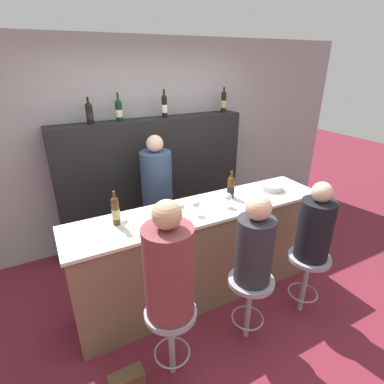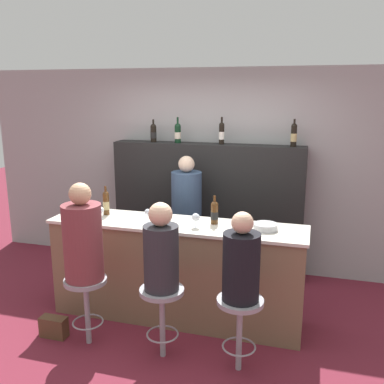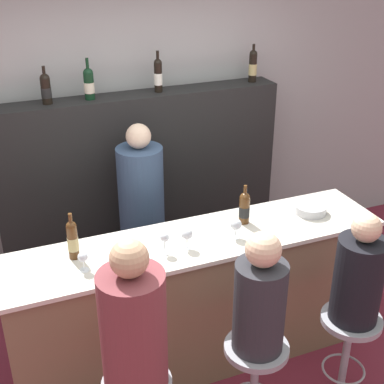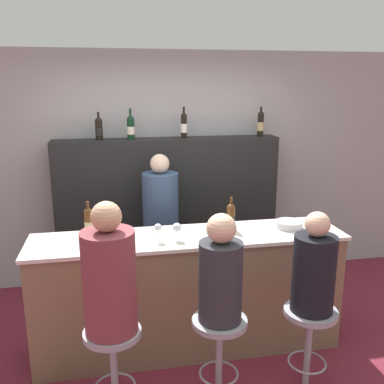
{
  "view_description": "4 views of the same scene",
  "coord_description": "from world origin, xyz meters",
  "px_view_note": "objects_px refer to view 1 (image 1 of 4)",
  "views": [
    {
      "loc": [
        -1.28,
        -1.94,
        2.33
      ],
      "look_at": [
        -0.16,
        0.18,
        1.26
      ],
      "focal_mm": 28.0,
      "sensor_mm": 36.0,
      "label": 1
    },
    {
      "loc": [
        1.28,
        -3.59,
        2.31
      ],
      "look_at": [
        0.19,
        0.2,
        1.38
      ],
      "focal_mm": 40.0,
      "sensor_mm": 36.0,
      "label": 2
    },
    {
      "loc": [
        -1.18,
        -2.52,
        2.85
      ],
      "look_at": [
        -0.06,
        0.22,
        1.41
      ],
      "focal_mm": 50.0,
      "sensor_mm": 36.0,
      "label": 3
    },
    {
      "loc": [
        -0.6,
        -2.99,
        2.24
      ],
      "look_at": [
        0.01,
        0.19,
        1.42
      ],
      "focal_mm": 40.0,
      "sensor_mm": 36.0,
      "label": 4
    }
  ],
  "objects_px": {
    "wine_glass_0": "(124,223)",
    "guest_seated_right": "(315,226)",
    "bar_stool_right": "(307,268)",
    "handbag": "(127,383)",
    "wine_bottle_backbar_0": "(89,113)",
    "bar_stool_middle": "(250,292)",
    "bartender": "(158,206)",
    "wine_glass_2": "(196,204)",
    "guest_seated_left": "(169,268)",
    "wine_bottle_backbar_2": "(164,106)",
    "wine_bottle_backbar_1": "(119,110)",
    "wine_glass_1": "(181,208)",
    "bar_stool_left": "(171,324)",
    "wine_bottle_backbar_3": "(224,101)",
    "metal_bowl": "(272,187)",
    "wine_bottle_counter_0": "(116,210)",
    "wine_bottle_counter_1": "(231,187)",
    "wine_glass_3": "(228,197)",
    "guest_seated_middle": "(255,245)"
  },
  "relations": [
    {
      "from": "wine_glass_1",
      "to": "wine_glass_2",
      "type": "relative_size",
      "value": 1.03
    },
    {
      "from": "wine_bottle_backbar_0",
      "to": "wine_bottle_backbar_3",
      "type": "bearing_deg",
      "value": -0.0
    },
    {
      "from": "wine_bottle_backbar_2",
      "to": "guest_seated_middle",
      "type": "xyz_separation_m",
      "value": [
        -0.09,
        -1.95,
        -0.83
      ]
    },
    {
      "from": "wine_glass_3",
      "to": "bartender",
      "type": "relative_size",
      "value": 0.09
    },
    {
      "from": "guest_seated_left",
      "to": "bar_stool_middle",
      "type": "distance_m",
      "value": 0.9
    },
    {
      "from": "guest_seated_left",
      "to": "handbag",
      "type": "xyz_separation_m",
      "value": [
        -0.37,
        -0.0,
        -0.93
      ]
    },
    {
      "from": "wine_glass_1",
      "to": "guest_seated_middle",
      "type": "height_order",
      "value": "guest_seated_middle"
    },
    {
      "from": "wine_glass_2",
      "to": "wine_bottle_backbar_3",
      "type": "bearing_deg",
      "value": 49.59
    },
    {
      "from": "wine_bottle_counter_0",
      "to": "wine_bottle_counter_1",
      "type": "relative_size",
      "value": 1.09
    },
    {
      "from": "bartender",
      "to": "metal_bowl",
      "type": "bearing_deg",
      "value": -38.16
    },
    {
      "from": "bar_stool_right",
      "to": "guest_seated_right",
      "type": "xyz_separation_m",
      "value": [
        0.0,
        0.0,
        0.46
      ]
    },
    {
      "from": "wine_bottle_counter_1",
      "to": "metal_bowl",
      "type": "relative_size",
      "value": 1.24
    },
    {
      "from": "wine_bottle_backbar_1",
      "to": "guest_seated_right",
      "type": "relative_size",
      "value": 0.43
    },
    {
      "from": "wine_glass_1",
      "to": "bar_stool_left",
      "type": "bearing_deg",
      "value": -122.79
    },
    {
      "from": "wine_bottle_counter_1",
      "to": "bar_stool_middle",
      "type": "xyz_separation_m",
      "value": [
        -0.28,
        -0.76,
        -0.64
      ]
    },
    {
      "from": "wine_glass_0",
      "to": "guest_seated_right",
      "type": "xyz_separation_m",
      "value": [
        1.55,
        -0.59,
        -0.15
      ]
    },
    {
      "from": "wine_glass_2",
      "to": "guest_seated_middle",
      "type": "distance_m",
      "value": 0.65
    },
    {
      "from": "wine_bottle_counter_1",
      "to": "handbag",
      "type": "distance_m",
      "value": 1.9
    },
    {
      "from": "wine_bottle_backbar_1",
      "to": "wine_glass_2",
      "type": "bearing_deg",
      "value": -78.7
    },
    {
      "from": "wine_bottle_backbar_0",
      "to": "bartender",
      "type": "height_order",
      "value": "wine_bottle_backbar_0"
    },
    {
      "from": "bar_stool_left",
      "to": "guest_seated_middle",
      "type": "bearing_deg",
      "value": 0.0
    },
    {
      "from": "wine_bottle_backbar_0",
      "to": "bar_stool_middle",
      "type": "distance_m",
      "value": 2.47
    },
    {
      "from": "wine_bottle_backbar_0",
      "to": "wine_glass_3",
      "type": "relative_size",
      "value": 2.05
    },
    {
      "from": "bar_stool_right",
      "to": "wine_glass_1",
      "type": "bearing_deg",
      "value": 150.24
    },
    {
      "from": "bar_stool_right",
      "to": "wine_bottle_backbar_2",
      "type": "bearing_deg",
      "value": 107.0
    },
    {
      "from": "guest_seated_left",
      "to": "bar_stool_middle",
      "type": "xyz_separation_m",
      "value": [
        0.74,
        -0.0,
        -0.52
      ]
    },
    {
      "from": "wine_glass_3",
      "to": "bar_stool_left",
      "type": "relative_size",
      "value": 0.21
    },
    {
      "from": "wine_glass_2",
      "to": "bar_stool_right",
      "type": "relative_size",
      "value": 0.22
    },
    {
      "from": "bar_stool_middle",
      "to": "bar_stool_right",
      "type": "height_order",
      "value": "same"
    },
    {
      "from": "wine_bottle_counter_0",
      "to": "metal_bowl",
      "type": "xyz_separation_m",
      "value": [
        1.68,
        -0.05,
        -0.1
      ]
    },
    {
      "from": "wine_glass_1",
      "to": "bartender",
      "type": "xyz_separation_m",
      "value": [
        0.13,
        0.91,
        -0.41
      ]
    },
    {
      "from": "bar_stool_right",
      "to": "guest_seated_right",
      "type": "distance_m",
      "value": 0.46
    },
    {
      "from": "metal_bowl",
      "to": "wine_glass_2",
      "type": "bearing_deg",
      "value": -173.79
    },
    {
      "from": "wine_glass_3",
      "to": "guest_seated_middle",
      "type": "distance_m",
      "value": 0.63
    },
    {
      "from": "bar_stool_left",
      "to": "bar_stool_right",
      "type": "xyz_separation_m",
      "value": [
        1.42,
        0.0,
        0.0
      ]
    },
    {
      "from": "bar_stool_right",
      "to": "handbag",
      "type": "relative_size",
      "value": 2.5
    },
    {
      "from": "wine_bottle_backbar_3",
      "to": "guest_seated_left",
      "type": "bearing_deg",
      "value": -130.87
    },
    {
      "from": "wine_glass_2",
      "to": "metal_bowl",
      "type": "xyz_separation_m",
      "value": [
        1.0,
        0.11,
        -0.07
      ]
    },
    {
      "from": "metal_bowl",
      "to": "guest_seated_left",
      "type": "distance_m",
      "value": 1.68
    },
    {
      "from": "wine_bottle_counter_1",
      "to": "wine_bottle_backbar_3",
      "type": "bearing_deg",
      "value": 60.9
    },
    {
      "from": "wine_bottle_backbar_2",
      "to": "bar_stool_left",
      "type": "distance_m",
      "value": 2.48
    },
    {
      "from": "wine_bottle_backbar_2",
      "to": "handbag",
      "type": "bearing_deg",
      "value": -121.63
    },
    {
      "from": "wine_bottle_counter_1",
      "to": "guest_seated_right",
      "type": "relative_size",
      "value": 0.38
    },
    {
      "from": "wine_glass_1",
      "to": "wine_bottle_backbar_1",
      "type": "bearing_deg",
      "value": 95.06
    },
    {
      "from": "wine_bottle_backbar_2",
      "to": "handbag",
      "type": "relative_size",
      "value": 1.27
    },
    {
      "from": "bar_stool_right",
      "to": "wine_bottle_backbar_0",
      "type": "bearing_deg",
      "value": 127.32
    },
    {
      "from": "wine_glass_2",
      "to": "guest_seated_left",
      "type": "relative_size",
      "value": 0.16
    },
    {
      "from": "bar_stool_right",
      "to": "wine_glass_2",
      "type": "bearing_deg",
      "value": 146.23
    },
    {
      "from": "wine_bottle_backbar_3",
      "to": "wine_glass_1",
      "type": "distance_m",
      "value": 2.0
    },
    {
      "from": "wine_glass_0",
      "to": "guest_seated_right",
      "type": "bearing_deg",
      "value": -20.97
    }
  ]
}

